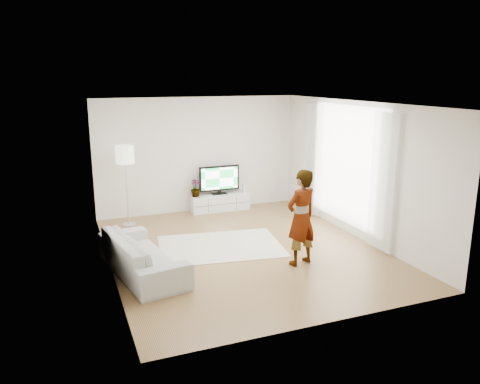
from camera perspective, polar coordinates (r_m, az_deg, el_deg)
name	(u,v)px	position (r m, az deg, el deg)	size (l,w,h in m)	color
floor	(243,250)	(9.15, 0.43, -7.03)	(6.00, 6.00, 0.00)	#997245
ceiling	(244,103)	(8.56, 0.46, 10.75)	(6.00, 6.00, 0.00)	white
wall_left	(106,191)	(8.18, -16.04, 0.13)	(0.02, 6.00, 2.80)	silver
wall_right	(356,170)	(9.94, 13.96, 2.64)	(0.02, 6.00, 2.80)	silver
wall_back	(198,155)	(11.54, -5.12, 4.53)	(5.00, 0.02, 2.80)	silver
wall_front	(330,226)	(6.16, 10.90, -4.04)	(5.00, 0.02, 2.80)	silver
window	(347,165)	(10.16, 12.92, 3.23)	(0.01, 2.60, 2.50)	white
curtain_near	(383,183)	(9.11, 17.03, 1.11)	(0.04, 0.70, 2.60)	white
curtain_far	(313,160)	(11.21, 8.83, 3.89)	(0.04, 0.70, 2.60)	white
media_console	(220,202)	(11.71, -2.47, -1.26)	(1.47, 0.42, 0.41)	white
television	(219,179)	(11.60, -2.54, 1.61)	(1.03, 0.20, 0.72)	black
game_console	(244,188)	(11.85, 0.46, 0.50)	(0.06, 0.16, 0.22)	white
potted_plant	(195,188)	(11.43, -5.45, 0.47)	(0.24, 0.24, 0.43)	#3F7238
rug	(220,246)	(9.33, -2.40, -6.59)	(2.38, 1.71, 0.01)	beige
player	(301,217)	(8.27, 7.48, -3.10)	(0.63, 0.41, 1.72)	#334772
sofa	(142,254)	(8.20, -11.86, -7.44)	(2.25, 0.88, 0.66)	#BABAB5
floor_lamp	(125,158)	(10.55, -13.84, 4.03)	(0.40, 0.40, 1.81)	silver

